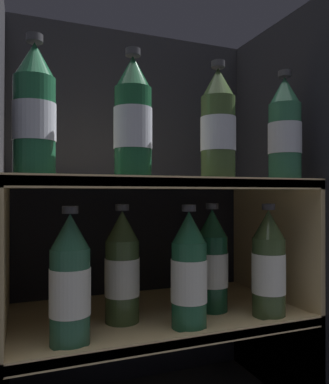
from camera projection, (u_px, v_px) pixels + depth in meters
name	position (u px, v px, depth m)	size (l,w,h in m)	color
fridge_back_wall	(133.00, 205.00, 1.10)	(0.74, 0.02, 1.01)	black
fridge_side_right	(277.00, 206.00, 1.05)	(0.02, 0.42, 1.01)	black
shelf_lower	(158.00, 331.00, 0.91)	(0.70, 0.38, 0.26)	#DBBC84
shelf_upper	(157.00, 242.00, 0.91)	(0.70, 0.38, 0.58)	#DBBC84
bottle_upper_front_0	(34.00, 113.00, 0.69)	(0.08, 0.08, 0.26)	#1E5638
bottle_upper_front_1	(133.00, 120.00, 0.76)	(0.08, 0.08, 0.26)	#194C2D
bottle_upper_front_2	(218.00, 127.00, 0.83)	(0.08, 0.08, 0.26)	#384C28
bottle_upper_front_3	(285.00, 131.00, 0.89)	(0.08, 0.08, 0.26)	#285B42
bottle_lower_front_0	(70.00, 283.00, 0.71)	(0.08, 0.08, 0.26)	#285B42
bottle_lower_front_1	(189.00, 273.00, 0.80)	(0.08, 0.08, 0.26)	#1E5638
bottle_lower_front_2	(269.00, 266.00, 0.87)	(0.08, 0.08, 0.26)	#384C28
bottle_lower_back_0	(122.00, 269.00, 0.84)	(0.08, 0.08, 0.26)	#384C28
bottle_lower_back_1	(212.00, 262.00, 0.92)	(0.08, 0.08, 0.26)	#144228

